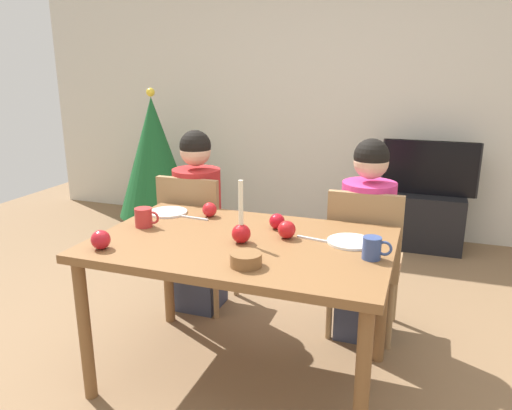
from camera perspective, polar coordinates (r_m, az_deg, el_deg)
ground_plane at (r=2.68m, az=-1.51°, el=-19.32°), size 7.68×7.68×0.00m
back_wall at (r=4.72m, az=10.05°, el=12.68°), size 6.40×0.10×2.60m
dining_table at (r=2.36m, az=-1.63°, el=-6.01°), size 1.40×0.90×0.75m
chair_left at (r=3.15m, az=-6.99°, el=-3.43°), size 0.40×0.40×0.90m
chair_right at (r=2.86m, az=12.49°, el=-5.73°), size 0.40×0.40×0.90m
person_left_child at (r=3.16m, az=-6.77°, el=-2.26°), size 0.30×0.30×1.17m
person_right_child at (r=2.87m, az=12.65°, el=-4.43°), size 0.30×0.30×1.17m
tv_stand at (r=4.54m, az=19.00°, el=-1.73°), size 0.64×0.40×0.48m
tv at (r=4.42m, az=19.55°, el=4.08°), size 0.79×0.05×0.46m
christmas_tree at (r=4.81m, az=-11.76°, el=5.49°), size 0.72×0.72×1.35m
candle_centerpiece at (r=2.28m, az=-1.74°, el=-2.91°), size 0.09×0.09×0.30m
plate_left at (r=2.79m, az=-10.19°, el=-0.82°), size 0.21×0.21×0.01m
plate_right at (r=2.34m, az=10.95°, el=-4.21°), size 0.22×0.22×0.01m
mug_left at (r=2.57m, az=-12.88°, el=-1.42°), size 0.13×0.09×0.10m
mug_right at (r=2.15m, az=13.42°, el=-4.90°), size 0.13×0.08×0.10m
fork_left at (r=2.68m, az=-7.30°, el=-1.48°), size 0.18×0.03×0.01m
fork_right at (r=2.35m, az=6.82°, el=-3.97°), size 0.18×0.05×0.01m
bowl_walnuts at (r=2.03m, az=-1.17°, el=-6.36°), size 0.13×0.13×0.06m
apple_near_candle at (r=2.32m, az=-17.61°, el=-3.87°), size 0.09×0.09×0.09m
apple_by_left_plate at (r=2.48m, az=2.45°, el=-1.90°), size 0.08×0.08×0.08m
apple_by_right_mug at (r=2.35m, az=3.59°, el=-2.87°), size 0.09×0.09×0.09m
apple_far_edge at (r=2.69m, az=-5.42°, el=-0.54°), size 0.08×0.08×0.08m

